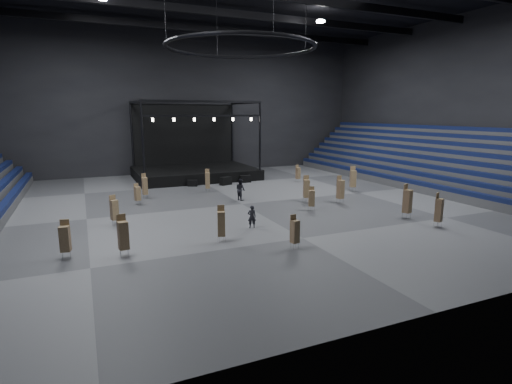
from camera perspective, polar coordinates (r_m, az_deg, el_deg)
name	(u,v)px	position (r m, az deg, el deg)	size (l,w,h in m)	color
floor	(242,204)	(34.76, -2.03, -1.73)	(50.00, 50.00, 0.00)	#565659
wall_back	(182,103)	(53.98, -10.53, 12.33)	(50.00, 0.20, 18.00)	black
wall_front	(459,78)	(16.32, 26.98, 14.26)	(50.00, 0.20, 18.00)	black
wall_right	(458,101)	(48.94, 26.87, 11.46)	(0.20, 42.00, 18.00)	black
bleachers_right	(438,170)	(47.76, 24.51, 2.92)	(7.20, 40.00, 6.40)	#454547
stage	(193,165)	(49.75, -8.96, 3.77)	(14.00, 10.00, 9.20)	black
truss_ring	(241,47)	(34.27, -2.19, 19.96)	(12.30, 12.30, 5.15)	black
flight_case_left	(192,183)	(43.66, -9.08, 1.26)	(1.03, 0.52, 0.69)	black
flight_case_mid	(226,181)	(44.06, -4.35, 1.59)	(1.31, 0.66, 0.87)	black
flight_case_right	(245,179)	(45.53, -1.54, 1.89)	(1.21, 0.60, 0.81)	black
chair_stack_0	(340,189)	(35.61, 11.96, 0.44)	(0.58, 0.58, 2.44)	silver
chair_stack_1	(145,186)	(38.29, -15.60, 0.88)	(0.50, 0.50, 2.33)	silver
chair_stack_2	(114,209)	(29.79, -19.60, -2.35)	(0.59, 0.59, 2.16)	silver
chair_stack_3	(123,235)	(23.14, -18.46, -5.80)	(0.59, 0.59, 2.38)	silver
chair_stack_4	(312,198)	(32.55, 7.94, -0.82)	(0.62, 0.62, 1.97)	silver
chair_stack_5	(137,193)	(35.87, -16.58, -0.17)	(0.56, 0.56, 1.85)	silver
chair_stack_6	(439,210)	(30.41, 24.66, -2.29)	(0.57, 0.57, 2.40)	silver
chair_stack_7	(207,180)	(40.19, -6.95, 1.69)	(0.52, 0.52, 2.32)	silver
chair_stack_8	(353,178)	(41.34, 13.69, 1.93)	(0.71, 0.71, 2.54)	silver
chair_stack_9	(295,231)	(23.40, 5.56, -5.56)	(0.49, 0.49, 2.02)	silver
chair_stack_10	(306,188)	(35.61, 7.21, 0.55)	(0.64, 0.64, 2.39)	silver
chair_stack_11	(298,173)	(45.99, 6.02, 2.73)	(0.50, 0.50, 1.97)	silver
chair_stack_12	(407,201)	(31.90, 20.81, -1.17)	(0.66, 0.66, 2.60)	silver
chair_stack_13	(221,223)	(24.55, -4.99, -4.44)	(0.56, 0.56, 2.28)	silver
chair_stack_14	(65,238)	(24.04, -25.63, -5.95)	(0.59, 0.59, 2.16)	silver
man_center	(252,217)	(27.43, -0.59, -3.56)	(0.58, 0.38, 1.59)	black
crew_member	(240,190)	(36.17, -2.24, 0.36)	(0.95, 0.74, 1.95)	black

